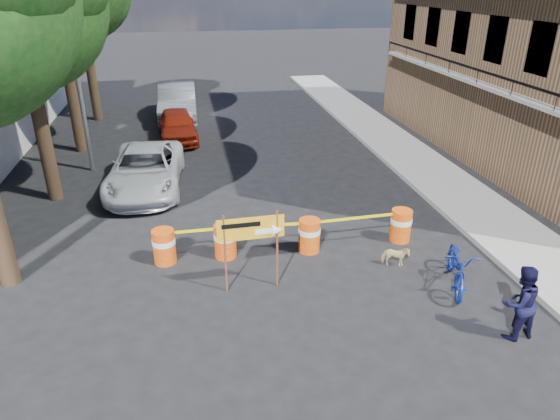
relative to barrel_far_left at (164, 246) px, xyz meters
name	(u,v)px	position (x,y,z in m)	size (l,w,h in m)	color
ground	(309,299)	(3.21, -2.26, -0.47)	(120.00, 120.00, 0.00)	black
sidewalk_east	(440,180)	(9.41, 3.74, -0.40)	(2.40, 40.00, 0.15)	gray
streetlamp	(74,48)	(-2.73, 7.24, 3.90)	(1.25, 0.18, 8.00)	gray
barrel_far_left	(164,246)	(0.00, 0.00, 0.00)	(0.58, 0.58, 0.90)	red
barrel_mid_left	(225,240)	(1.53, 0.00, 0.00)	(0.58, 0.58, 0.90)	red
barrel_mid_right	(309,235)	(3.72, -0.12, 0.00)	(0.58, 0.58, 0.90)	red
barrel_far_right	(401,225)	(6.31, -0.01, 0.00)	(0.58, 0.58, 0.90)	red
detour_sign	(260,233)	(2.21, -1.56, 0.95)	(1.51, 0.29, 1.94)	#592D19
pedestrian	(520,303)	(6.95, -4.24, 0.34)	(0.79, 0.61, 1.62)	black
bicycle	(460,247)	(6.70, -2.32, 0.56)	(0.72, 1.08, 2.06)	#1530AE
dog	(395,256)	(5.64, -1.28, -0.19)	(0.30, 0.67, 0.56)	#DBC37E
suv_white	(145,170)	(-0.69, 5.03, 0.23)	(2.31, 5.02, 1.39)	white
sedan_red	(177,125)	(0.38, 10.50, 0.20)	(1.58, 3.92, 1.34)	maroon
sedan_silver	(177,102)	(0.41, 14.20, 0.38)	(1.80, 5.17, 1.70)	#A5A6AC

